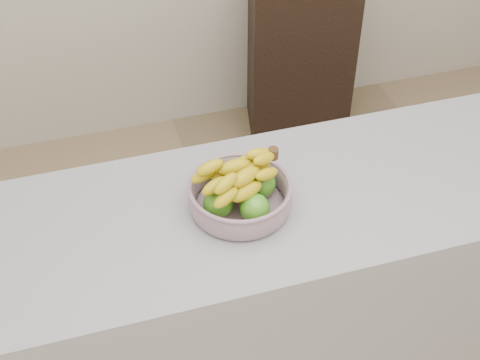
% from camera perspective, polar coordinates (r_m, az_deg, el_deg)
% --- Properties ---
extents(counter, '(2.00, 0.60, 0.90)m').
position_cam_1_polar(counter, '(2.19, 2.81, -10.27)').
color(counter, gray).
rests_on(counter, ground).
extents(cabinet, '(0.57, 0.49, 0.89)m').
position_cam_1_polar(cabinet, '(3.41, 5.10, 10.89)').
color(cabinet, black).
rests_on(cabinet, ground).
extents(fruit_bowl, '(0.28, 0.28, 0.16)m').
position_cam_1_polar(fruit_bowl, '(1.80, -0.01, -1.13)').
color(fruit_bowl, '#A5B0C6').
rests_on(fruit_bowl, counter).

